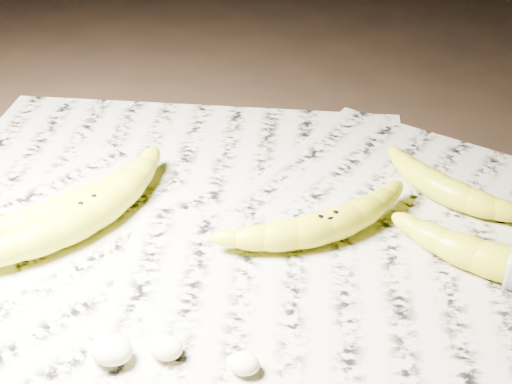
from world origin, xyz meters
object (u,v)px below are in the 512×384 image
(banana_left_b, at_px, (70,207))
(banana_upper_a, at_px, (445,187))
(banana_left_a, at_px, (88,211))
(banana_center, at_px, (326,224))

(banana_left_b, xyz_separation_m, banana_upper_a, (0.37, 0.18, -0.00))
(banana_left_a, xyz_separation_m, banana_upper_a, (0.35, 0.18, -0.00))
(banana_left_b, height_order, banana_center, banana_left_b)
(banana_left_b, relative_size, banana_center, 1.01)
(banana_left_a, height_order, banana_upper_a, banana_left_a)
(banana_left_a, xyz_separation_m, banana_center, (0.24, 0.07, -0.00))
(banana_left_b, bearing_deg, banana_upper_a, -33.90)
(banana_center, bearing_deg, banana_left_b, 148.53)
(banana_left_b, xyz_separation_m, banana_center, (0.27, 0.07, -0.00))
(banana_center, xyz_separation_m, banana_upper_a, (0.11, 0.11, -0.00))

